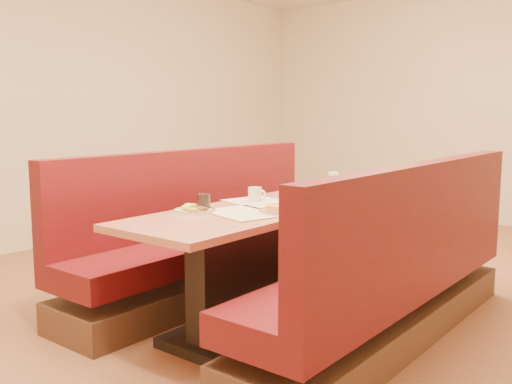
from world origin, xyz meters
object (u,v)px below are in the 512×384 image
Objects in this scene: booth_left at (208,244)px; eggs_plate at (194,210)px; coffee_mug_b at (255,194)px; booth_right at (393,280)px; soda_tumbler_near at (204,202)px; soda_tumbler_mid at (326,191)px; coffee_mug_c at (358,191)px; pancake_plate at (283,210)px; coffee_mug_a at (337,196)px; diner_table at (289,258)px; coffee_mug_d at (334,177)px.

eggs_plate is (0.53, -0.68, 0.40)m from booth_left.
booth_right is at bearing -5.76° from coffee_mug_b.
soda_tumbler_near is 0.92m from soda_tumbler_mid.
coffee_mug_c is at bearing 34.90° from coffee_mug_b.
pancake_plate is at bearing -79.24° from soda_tumbler_mid.
booth_left reaches higher than coffee_mug_a.
eggs_plate is 2.59× the size of soda_tumbler_mid.
soda_tumbler_near is at bearing -107.29° from diner_table.
booth_left is at bearing 150.52° from coffee_mug_b.
pancake_plate is 2.33× the size of coffee_mug_a.
pancake_plate is 0.50m from coffee_mug_a.
coffee_mug_a is at bearing -37.02° from coffee_mug_d.
coffee_mug_a is at bearing -97.90° from coffee_mug_c.
coffee_mug_c is 1.10m from soda_tumbler_near.
soda_tumbler_mid is (0.30, 0.95, 0.03)m from eggs_plate.
coffee_mug_c is at bearing -26.63° from coffee_mug_d.
pancake_plate is 2.74× the size of soda_tumbler_near.
coffee_mug_a is at bearing 56.39° from soda_tumbler_near.
soda_tumbler_mid is at bearing -155.51° from coffee_mug_c.
booth_right reaches higher than soda_tumbler_near.
coffee_mug_a is 0.91× the size of coffee_mug_c.
coffee_mug_c is at bearing 21.00° from booth_left.
booth_right is (1.46, 0.00, 0.00)m from booth_left.
coffee_mug_d is 1.24× the size of soda_tumbler_mid.
booth_right is at bearing 0.00° from booth_left.
coffee_mug_c reaches higher than soda_tumbler_mid.
soda_tumbler_near is at bearing -123.23° from coffee_mug_c.
coffee_mug_a is at bearing 83.26° from pancake_plate.
soda_tumbler_near is (0.01, 0.07, 0.04)m from eggs_plate.
coffee_mug_a is at bearing 58.39° from eggs_plate.
soda_tumbler_mid is (-0.18, -0.12, -0.00)m from coffee_mug_c.
soda_tumbler_near reaches higher than diner_table.
booth_right reaches higher than pancake_plate.
booth_left is at bearing 180.00° from diner_table.
coffee_mug_d is at bearing 135.08° from booth_right.
coffee_mug_b reaches higher than coffee_mug_d.
coffee_mug_c is (-0.45, 0.39, 0.44)m from booth_right.
pancake_plate is at bearing 34.45° from eggs_plate.
booth_left is 0.73m from coffee_mug_b.
eggs_plate is (-0.42, -0.29, -0.01)m from pancake_plate.
booth_left is 0.92m from soda_tumbler_near.
pancake_plate is 2.37× the size of coffee_mug_d.
soda_tumbler_mid is (-0.13, 0.66, 0.03)m from pancake_plate.
booth_right is 0.76m from pancake_plate.
coffee_mug_b is 1.21× the size of soda_tumbler_near.
coffee_mug_b reaches higher than pancake_plate.
eggs_plate is at bearing -122.15° from coffee_mug_c.
eggs_plate is at bearing -136.49° from coffee_mug_a.
coffee_mug_c is 0.22m from soda_tumbler_mid.
soda_tumbler_mid is at bearing 100.76° from pancake_plate.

